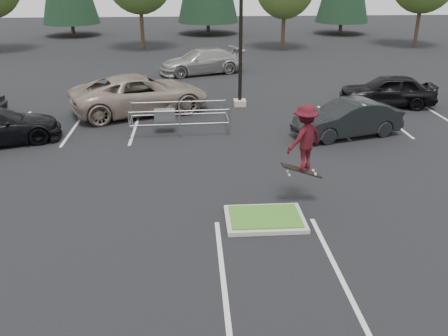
{
  "coord_description": "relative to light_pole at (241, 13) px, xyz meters",
  "views": [
    {
      "loc": [
        -1.96,
        -11.55,
        6.57
      ],
      "look_at": [
        -1.04,
        1.5,
        1.01
      ],
      "focal_mm": 38.0,
      "sensor_mm": 36.0,
      "label": 1
    }
  ],
  "objects": [
    {
      "name": "ground",
      "position": [
        -0.5,
        -12.0,
        -4.56
      ],
      "size": [
        120.0,
        120.0,
        0.0
      ],
      "primitive_type": "plane",
      "color": "black",
      "rests_on": "ground"
    },
    {
      "name": "skateboarder",
      "position": [
        0.7,
        -11.0,
        -2.48
      ],
      "size": [
        1.44,
        1.3,
        2.23
      ],
      "rotation": [
        0.0,
        0.0,
        3.74
      ],
      "color": "black",
      "rests_on": "ground"
    },
    {
      "name": "cart_corral",
      "position": [
        -3.47,
        -4.02,
        -3.81
      ],
      "size": [
        4.25,
        1.66,
        1.19
      ],
      "rotation": [
        0.0,
        0.0,
        0.04
      ],
      "color": "gray",
      "rests_on": "ground"
    },
    {
      "name": "car_r_black",
      "position": [
        7.5,
        -0.53,
        -3.76
      ],
      "size": [
        4.93,
        2.56,
        1.6
      ],
      "primitive_type": "imported",
      "rotation": [
        0.0,
        0.0,
        4.57
      ],
      "color": "black",
      "rests_on": "ground"
    },
    {
      "name": "car_r_charc",
      "position": [
        4.0,
        -5.0,
        -3.81
      ],
      "size": [
        4.79,
        2.76,
        1.49
      ],
      "primitive_type": "imported",
      "rotation": [
        0.0,
        0.0,
        4.99
      ],
      "color": "black",
      "rests_on": "ground"
    },
    {
      "name": "stall_lines",
      "position": [
        -1.85,
        -5.98,
        -4.56
      ],
      "size": [
        22.62,
        17.6,
        0.01
      ],
      "color": "silver",
      "rests_on": "ground"
    },
    {
      "name": "grass_median",
      "position": [
        -0.5,
        -12.0,
        -4.48
      ],
      "size": [
        2.2,
        1.6,
        0.16
      ],
      "color": "#9D9B92",
      "rests_on": "ground"
    },
    {
      "name": "car_far_silver",
      "position": [
        -1.68,
        8.11,
        -3.75
      ],
      "size": [
        6.03,
        3.96,
        1.62
      ],
      "primitive_type": "imported",
      "rotation": [
        0.0,
        0.0,
        5.04
      ],
      "color": "#A0A09B",
      "rests_on": "ground"
    },
    {
      "name": "car_l_tan",
      "position": [
        -5.0,
        -0.96,
        -3.64
      ],
      "size": [
        7.24,
        5.22,
        1.83
      ],
      "primitive_type": "imported",
      "rotation": [
        0.0,
        0.0,
        1.94
      ],
      "color": "gray",
      "rests_on": "ground"
    },
    {
      "name": "light_pole",
      "position": [
        0.0,
        0.0,
        0.0
      ],
      "size": [
        0.7,
        0.6,
        10.12
      ],
      "color": "#9D9B92",
      "rests_on": "ground"
    }
  ]
}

